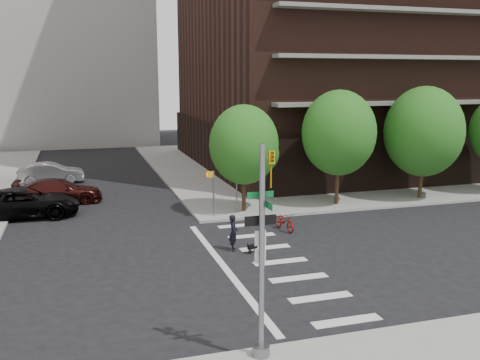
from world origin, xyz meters
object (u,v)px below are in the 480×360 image
at_px(parked_car_black, 24,203).
at_px(traffic_signal, 263,269).
at_px(parked_car_silver, 51,173).
at_px(dog_walker, 233,233).
at_px(parked_car_maroon, 59,191).
at_px(scooter, 284,221).

bearing_deg(parked_car_black, traffic_signal, -155.73).
bearing_deg(parked_car_silver, parked_car_black, 173.88).
height_order(traffic_signal, dog_walker, traffic_signal).
xyz_separation_m(traffic_signal, dog_walker, (1.97, 9.61, -1.86)).
bearing_deg(parked_car_maroon, dog_walker, -145.12).
bearing_deg(parked_car_black, parked_car_silver, -3.98).
distance_m(traffic_signal, scooter, 13.34).
height_order(parked_car_maroon, scooter, parked_car_maroon).
xyz_separation_m(traffic_signal, parked_car_silver, (-6.70, 28.85, -1.92)).
bearing_deg(dog_walker, traffic_signal, -177.10).
relative_size(parked_car_silver, scooter, 2.57).
height_order(parked_car_black, parked_car_maroon, parked_car_black).
relative_size(parked_car_black, dog_walker, 3.60).
height_order(parked_car_black, parked_car_silver, parked_car_black).
bearing_deg(scooter, parked_car_black, 144.02).
bearing_deg(parked_car_black, dog_walker, -131.37).
relative_size(scooter, dog_walker, 1.10).
xyz_separation_m(traffic_signal, scooter, (5.43, 11.98, -2.21)).
height_order(traffic_signal, parked_car_black, traffic_signal).
bearing_deg(parked_car_black, parked_car_maroon, -27.40).
relative_size(parked_car_black, scooter, 3.28).
distance_m(parked_car_black, scooter, 14.78).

